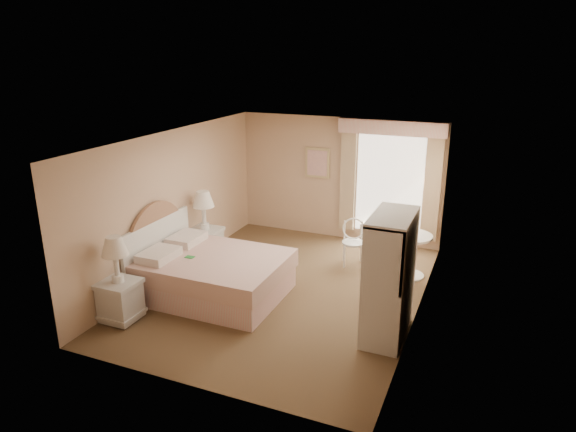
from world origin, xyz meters
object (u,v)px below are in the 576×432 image
at_px(cafe_chair, 353,238).
at_px(round_table, 410,249).
at_px(nightstand_near, 119,290).
at_px(bed, 208,272).
at_px(nightstand_far, 205,236).
at_px(armoire, 389,287).

bearing_deg(cafe_chair, round_table, -26.96).
bearing_deg(cafe_chair, nightstand_near, -145.92).
relative_size(nightstand_near, cafe_chair, 1.50).
height_order(bed, nightstand_near, bed).
height_order(nightstand_far, round_table, nightstand_far).
xyz_separation_m(nightstand_far, armoire, (3.65, -1.26, 0.22)).
distance_m(nightstand_near, armoire, 3.82).
bearing_deg(nightstand_far, nightstand_near, -90.00).
height_order(nightstand_near, cafe_chair, nightstand_near).
relative_size(nightstand_far, round_table, 1.75).
bearing_deg(armoire, bed, 177.31).
bearing_deg(nightstand_far, cafe_chair, 20.86).
xyz_separation_m(cafe_chair, armoire, (1.12, -2.22, 0.23)).
bearing_deg(bed, nightstand_far, 122.96).
height_order(bed, cafe_chair, bed).
relative_size(round_table, armoire, 0.44).
relative_size(bed, round_table, 2.90).
xyz_separation_m(bed, armoire, (2.93, -0.14, 0.36)).
distance_m(bed, armoire, 2.95).
xyz_separation_m(nightstand_near, cafe_chair, (2.54, 3.31, 0.01)).
bearing_deg(nightstand_far, bed, -57.04).
height_order(bed, armoire, armoire).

